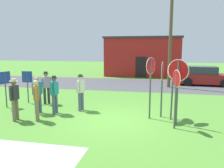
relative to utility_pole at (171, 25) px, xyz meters
name	(u,v)px	position (x,y,z in m)	size (l,w,h in m)	color
ground_plane	(112,120)	(-2.55, -8.81, -4.61)	(80.00, 80.00, 0.00)	#518E33
street_asphalt	(136,84)	(-2.55, 0.74, -4.60)	(60.00, 6.40, 0.01)	#4C4C51
concrete_path	(16,162)	(-4.30, -12.70, -4.61)	(3.20, 2.40, 0.01)	#ADAAA3
building_background	(143,56)	(-2.54, 7.45, -2.53)	(7.95, 4.67, 4.14)	#B2231E
utility_pole	(171,25)	(0.00, 0.00, 0.00)	(1.80, 0.24, 8.85)	brown
parked_car_on_street	(204,77)	(2.84, 1.67, -3.92)	(4.41, 2.25, 1.51)	maroon
stop_sign_center_cluster	(173,81)	(-0.17, -8.21, -2.97)	(0.47, 0.55, 2.43)	#474C4C
stop_sign_leaning_right	(162,79)	(-0.59, -7.89, -2.96)	(0.10, 0.80, 2.39)	#474C4C
stop_sign_far_back	(176,90)	(-0.11, -9.25, -3.14)	(0.24, 0.61, 2.19)	#474C4C
stop_sign_leaning_left	(150,78)	(-1.06, -8.23, -2.87)	(0.35, 0.62, 2.58)	#474C4C
stop_sign_low_front	(178,80)	(-0.02, -8.76, -2.85)	(0.75, 0.40, 2.54)	#474C4C
person_on_left	(55,92)	(-5.30, -8.37, -3.62)	(0.32, 0.57, 1.74)	#4C5670
person_in_dark_shirt	(14,97)	(-6.44, -9.62, -3.62)	(0.31, 0.57, 1.74)	#7A6B56
person_in_teal	(46,86)	(-6.55, -6.77, -3.62)	(0.40, 0.47, 1.74)	#2D2D33
person_in_blue	(81,90)	(-4.33, -7.62, -3.62)	(0.31, 0.56, 1.74)	#4C5670
person_holding_notes	(38,93)	(-6.06, -8.50, -3.66)	(0.33, 0.54, 1.69)	#4C5670
person_near_signs	(37,98)	(-5.55, -9.47, -3.66)	(0.36, 0.51, 1.69)	#7A6B56
info_panel_leftmost	(5,83)	(-8.16, -7.89, -3.36)	(0.21, 0.58, 1.81)	#4C4C51
info_panel_middle	(27,81)	(-7.64, -6.79, -3.42)	(0.60, 0.06, 1.73)	#4C4C51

